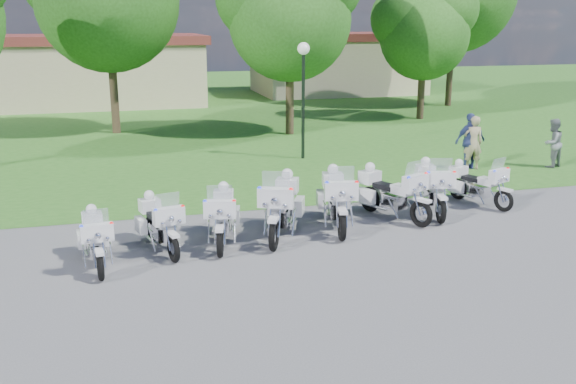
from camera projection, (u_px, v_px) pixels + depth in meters
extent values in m
plane|color=#59595E|center=(315.00, 244.00, 14.70)|extent=(100.00, 100.00, 0.00)
cube|color=#2D6820|center=(185.00, 102.00, 39.87)|extent=(100.00, 48.00, 0.01)
torus|color=black|center=(100.00, 266.00, 12.59)|extent=(0.17, 0.60, 0.59)
torus|color=black|center=(94.00, 242.00, 13.94)|extent=(0.17, 0.60, 0.59)
cube|color=silver|center=(99.00, 252.00, 12.49)|extent=(0.20, 0.40, 0.06)
cube|color=silver|center=(97.00, 233.00, 12.61)|extent=(0.65, 0.27, 0.35)
cube|color=silver|center=(96.00, 217.00, 12.58)|extent=(0.50, 0.16, 0.33)
sphere|color=red|center=(111.00, 224.00, 12.61)|extent=(0.08, 0.08, 0.08)
sphere|color=#1426E5|center=(81.00, 227.00, 12.42)|extent=(0.08, 0.08, 0.08)
cube|color=silver|center=(97.00, 249.00, 13.25)|extent=(0.35, 0.52, 0.30)
cube|color=silver|center=(96.00, 238.00, 12.98)|extent=(0.33, 0.49, 0.19)
cube|color=black|center=(94.00, 232.00, 13.42)|extent=(0.35, 0.57, 0.11)
cube|color=silver|center=(107.00, 236.00, 13.88)|extent=(0.20, 0.47, 0.32)
cube|color=silver|center=(81.00, 239.00, 13.69)|extent=(0.20, 0.47, 0.32)
cube|color=silver|center=(92.00, 219.00, 13.83)|extent=(0.46, 0.39, 0.28)
sphere|color=silver|center=(91.00, 209.00, 13.77)|extent=(0.23, 0.23, 0.23)
torus|color=black|center=(174.00, 248.00, 13.54)|extent=(0.26, 0.63, 0.62)
torus|color=black|center=(151.00, 228.00, 14.86)|extent=(0.26, 0.63, 0.62)
cube|color=silver|center=(173.00, 234.00, 13.44)|extent=(0.26, 0.43, 0.06)
cube|color=silver|center=(169.00, 216.00, 13.54)|extent=(0.70, 0.37, 0.37)
cube|color=silver|center=(167.00, 201.00, 13.51)|extent=(0.53, 0.23, 0.35)
sphere|color=red|center=(183.00, 207.00, 13.59)|extent=(0.08, 0.08, 0.08)
sphere|color=#1426E5|center=(156.00, 211.00, 13.31)|extent=(0.08, 0.08, 0.08)
cube|color=silver|center=(161.00, 233.00, 14.19)|extent=(0.43, 0.58, 0.31)
cube|color=silver|center=(164.00, 222.00, 13.92)|extent=(0.40, 0.54, 0.20)
cube|color=black|center=(157.00, 216.00, 14.34)|extent=(0.44, 0.63, 0.11)
cube|color=silver|center=(164.00, 221.00, 14.83)|extent=(0.27, 0.50, 0.33)
cube|color=silver|center=(141.00, 225.00, 14.58)|extent=(0.27, 0.50, 0.33)
cube|color=silver|center=(150.00, 205.00, 14.74)|extent=(0.52, 0.46, 0.29)
sphere|color=silver|center=(149.00, 195.00, 14.68)|extent=(0.24, 0.24, 0.24)
torus|color=black|center=(220.00, 243.00, 13.81)|extent=(0.27, 0.66, 0.65)
torus|color=black|center=(224.00, 220.00, 15.41)|extent=(0.27, 0.66, 0.65)
cube|color=silver|center=(220.00, 228.00, 13.71)|extent=(0.26, 0.46, 0.07)
cube|color=silver|center=(220.00, 209.00, 13.85)|extent=(0.73, 0.38, 0.39)
cube|color=silver|center=(220.00, 193.00, 13.82)|extent=(0.56, 0.23, 0.37)
sphere|color=red|center=(234.00, 201.00, 13.76)|extent=(0.09, 0.09, 0.09)
sphere|color=#1426E5|center=(205.00, 202.00, 13.73)|extent=(0.09, 0.09, 0.09)
cube|color=silver|center=(222.00, 226.00, 14.60)|extent=(0.44, 0.60, 0.33)
cube|color=silver|center=(221.00, 214.00, 14.29)|extent=(0.41, 0.56, 0.21)
cube|color=black|center=(223.00, 209.00, 14.80)|extent=(0.46, 0.66, 0.12)
cube|color=silver|center=(236.00, 215.00, 15.24)|extent=(0.28, 0.53, 0.35)
cube|color=silver|center=(211.00, 215.00, 15.21)|extent=(0.28, 0.53, 0.35)
cube|color=silver|center=(224.00, 197.00, 15.29)|extent=(0.54, 0.48, 0.31)
sphere|color=silver|center=(223.00, 186.00, 15.22)|extent=(0.25, 0.25, 0.25)
torus|color=black|center=(274.00, 235.00, 14.19)|extent=(0.43, 0.73, 0.74)
torus|color=black|center=(287.00, 211.00, 15.98)|extent=(0.43, 0.73, 0.74)
cube|color=silver|center=(274.00, 219.00, 14.06)|extent=(0.38, 0.52, 0.08)
cube|color=silver|center=(276.00, 198.00, 14.22)|extent=(0.83, 0.56, 0.44)
cube|color=silver|center=(276.00, 180.00, 14.18)|extent=(0.62, 0.37, 0.42)
sphere|color=red|center=(291.00, 190.00, 14.05)|extent=(0.10, 0.10, 0.10)
sphere|color=#1426E5|center=(259.00, 189.00, 14.16)|extent=(0.10, 0.10, 0.10)
cube|color=silver|center=(281.00, 217.00, 15.07)|extent=(0.59, 0.72, 0.38)
cube|color=silver|center=(279.00, 204.00, 14.72)|extent=(0.56, 0.67, 0.24)
cube|color=black|center=(283.00, 198.00, 15.29)|extent=(0.62, 0.78, 0.13)
cube|color=silver|center=(299.00, 206.00, 15.72)|extent=(0.41, 0.61, 0.40)
cube|color=silver|center=(273.00, 205.00, 15.82)|extent=(0.41, 0.61, 0.40)
cube|color=silver|center=(287.00, 185.00, 15.84)|extent=(0.66, 0.62, 0.35)
sphere|color=silver|center=(287.00, 174.00, 15.77)|extent=(0.29, 0.29, 0.29)
torus|color=black|center=(342.00, 226.00, 14.84)|extent=(0.29, 0.74, 0.72)
torus|color=black|center=(332.00, 204.00, 16.62)|extent=(0.29, 0.74, 0.72)
cube|color=silver|center=(342.00, 211.00, 14.73)|extent=(0.29, 0.51, 0.08)
cube|color=silver|center=(341.00, 191.00, 14.88)|extent=(0.82, 0.42, 0.43)
cube|color=silver|center=(341.00, 174.00, 14.85)|extent=(0.62, 0.25, 0.41)
sphere|color=red|center=(357.00, 183.00, 14.78)|extent=(0.10, 0.10, 0.10)
sphere|color=#1426E5|center=(327.00, 183.00, 14.75)|extent=(0.10, 0.10, 0.10)
cube|color=silver|center=(337.00, 209.00, 15.72)|extent=(0.49, 0.67, 0.37)
cube|color=silver|center=(339.00, 197.00, 15.37)|extent=(0.46, 0.62, 0.24)
cube|color=black|center=(336.00, 192.00, 15.94)|extent=(0.50, 0.73, 0.13)
cube|color=silver|center=(346.00, 199.00, 16.43)|extent=(0.31, 0.59, 0.39)
cube|color=silver|center=(321.00, 199.00, 16.40)|extent=(0.31, 0.59, 0.39)
cube|color=silver|center=(333.00, 180.00, 16.48)|extent=(0.60, 0.53, 0.35)
sphere|color=silver|center=(333.00, 169.00, 16.41)|extent=(0.28, 0.28, 0.28)
torus|color=black|center=(421.00, 214.00, 15.83)|extent=(0.40, 0.68, 0.69)
torus|color=black|center=(370.00, 199.00, 17.14)|extent=(0.40, 0.68, 0.69)
cube|color=silver|center=(423.00, 200.00, 15.72)|extent=(0.35, 0.49, 0.07)
cube|color=silver|center=(415.00, 183.00, 15.82)|extent=(0.78, 0.53, 0.41)
cube|color=silver|center=(414.00, 168.00, 15.77)|extent=(0.58, 0.35, 0.39)
sphere|color=red|center=(426.00, 174.00, 15.92)|extent=(0.09, 0.09, 0.09)
sphere|color=#1426E5|center=(409.00, 178.00, 15.52)|extent=(0.09, 0.09, 0.09)
cube|color=silver|center=(394.00, 201.00, 16.47)|extent=(0.55, 0.67, 0.35)
cube|color=silver|center=(402.00, 190.00, 16.19)|extent=(0.52, 0.62, 0.23)
cube|color=black|center=(386.00, 186.00, 16.61)|extent=(0.58, 0.72, 0.12)
cube|color=silver|center=(382.00, 192.00, 17.17)|extent=(0.39, 0.56, 0.37)
cube|color=silver|center=(366.00, 196.00, 16.79)|extent=(0.39, 0.56, 0.37)
cube|color=silver|center=(370.00, 177.00, 17.01)|extent=(0.62, 0.58, 0.33)
sphere|color=silver|center=(370.00, 167.00, 16.94)|extent=(0.27, 0.27, 0.27)
torus|color=black|center=(441.00, 210.00, 16.11)|extent=(0.28, 0.70, 0.69)
torus|color=black|center=(424.00, 192.00, 17.80)|extent=(0.28, 0.70, 0.69)
cube|color=silver|center=(442.00, 197.00, 16.00)|extent=(0.28, 0.48, 0.07)
cube|color=silver|center=(440.00, 180.00, 16.15)|extent=(0.78, 0.41, 0.41)
cube|color=silver|center=(440.00, 165.00, 16.11)|extent=(0.59, 0.25, 0.39)
sphere|color=red|center=(454.00, 173.00, 16.05)|extent=(0.09, 0.09, 0.09)
sphere|color=#1426E5|center=(428.00, 173.00, 16.03)|extent=(0.09, 0.09, 0.09)
cube|color=silver|center=(432.00, 196.00, 16.94)|extent=(0.47, 0.64, 0.35)
cube|color=silver|center=(435.00, 186.00, 16.61)|extent=(0.44, 0.59, 0.23)
cube|color=black|center=(430.00, 181.00, 17.15)|extent=(0.48, 0.70, 0.12)
cube|color=silver|center=(437.00, 188.00, 17.61)|extent=(0.30, 0.56, 0.37)
cube|color=silver|center=(415.00, 188.00, 17.59)|extent=(0.30, 0.56, 0.37)
cube|color=silver|center=(425.00, 171.00, 17.67)|extent=(0.57, 0.51, 0.33)
sphere|color=silver|center=(426.00, 162.00, 17.60)|extent=(0.27, 0.27, 0.27)
torus|color=black|center=(504.00, 201.00, 17.14)|extent=(0.33, 0.60, 0.60)
torus|color=black|center=(458.00, 189.00, 18.32)|extent=(0.33, 0.60, 0.60)
cube|color=silver|center=(505.00, 190.00, 17.04)|extent=(0.29, 0.43, 0.06)
cube|color=silver|center=(499.00, 176.00, 17.13)|extent=(0.68, 0.44, 0.36)
cube|color=silver|center=(498.00, 164.00, 17.09)|extent=(0.51, 0.29, 0.34)
sphere|color=red|center=(508.00, 169.00, 17.21)|extent=(0.08, 0.08, 0.08)
sphere|color=#1426E5|center=(495.00, 171.00, 16.88)|extent=(0.08, 0.08, 0.08)
cube|color=silver|center=(480.00, 191.00, 17.72)|extent=(0.47, 0.58, 0.30)
cube|color=silver|center=(487.00, 181.00, 17.47)|extent=(0.44, 0.54, 0.20)
cube|color=black|center=(473.00, 179.00, 17.85)|extent=(0.49, 0.63, 0.11)
cube|color=silver|center=(468.00, 183.00, 18.33)|extent=(0.32, 0.49, 0.32)
cube|color=silver|center=(456.00, 186.00, 18.02)|extent=(0.32, 0.49, 0.32)
cube|color=silver|center=(458.00, 171.00, 18.20)|extent=(0.53, 0.49, 0.29)
sphere|color=silver|center=(459.00, 163.00, 18.14)|extent=(0.23, 0.23, 0.23)
cylinder|color=black|center=(303.00, 107.00, 23.30)|extent=(0.12, 0.12, 3.84)
sphere|color=white|center=(303.00, 49.00, 22.76)|extent=(0.44, 0.44, 0.44)
cylinder|color=#38281C|center=(114.00, 86.00, 28.60)|extent=(0.36, 0.36, 4.23)
sphere|color=#255317|center=(108.00, 1.00, 27.65)|extent=(6.16, 6.16, 6.16)
cylinder|color=#38281C|center=(290.00, 93.00, 28.41)|extent=(0.36, 0.36, 3.65)
sphere|color=#255317|center=(290.00, 20.00, 27.59)|extent=(5.31, 5.31, 5.31)
cylinder|color=#38281C|center=(421.00, 89.00, 32.93)|extent=(0.36, 0.36, 3.10)
sphere|color=#255317|center=(424.00, 35.00, 32.24)|extent=(4.50, 4.50, 4.50)
sphere|color=#255317|center=(404.00, 18.00, 32.10)|extent=(3.38, 3.38, 3.38)
sphere|color=#255317|center=(447.00, 9.00, 31.91)|extent=(3.10, 3.10, 3.10)
cylinder|color=#38281C|center=(450.00, 65.00, 37.78)|extent=(0.36, 0.36, 4.80)
cube|color=tan|center=(83.00, 74.00, 38.83)|extent=(14.00, 8.00, 3.60)
cube|color=maroon|center=(80.00, 39.00, 38.30)|extent=(14.56, 8.32, 0.50)
cube|color=tan|center=(337.00, 67.00, 44.96)|extent=(11.00, 7.00, 3.60)
cube|color=maroon|center=(337.00, 37.00, 44.43)|extent=(11.44, 7.28, 0.50)
imported|color=tan|center=(473.00, 143.00, 21.81)|extent=(0.74, 0.56, 1.84)
imported|color=slate|center=(552.00, 143.00, 22.16)|extent=(1.01, 0.91, 1.69)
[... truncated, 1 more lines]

